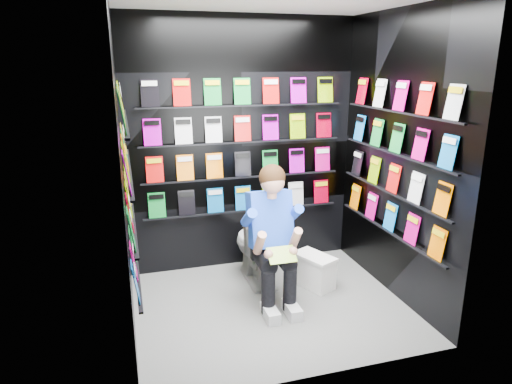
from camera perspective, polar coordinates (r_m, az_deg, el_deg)
name	(u,v)px	position (r m, az deg, el deg)	size (l,w,h in m)	color
floor	(271,306)	(4.28, 1.87, -14.08)	(2.40, 2.40, 0.00)	slate
wall_back	(242,146)	(4.74, -1.77, 5.72)	(2.40, 0.04, 2.60)	black
wall_front	(322,201)	(2.90, 8.27, -1.13)	(2.40, 0.04, 2.60)	black
wall_left	(123,177)	(3.62, -16.32, 1.81)	(0.04, 2.00, 2.60)	black
wall_right	(398,159)	(4.33, 17.36, 3.99)	(0.04, 2.00, 2.60)	black
comics_back	(243,146)	(4.71, -1.68, 5.72)	(2.10, 0.06, 1.37)	red
comics_left	(127,176)	(3.62, -15.85, 1.93)	(0.06, 1.70, 1.37)	red
comics_right	(395,158)	(4.31, 17.03, 4.04)	(0.06, 1.70, 1.37)	red
toilet	(257,246)	(4.60, 0.13, -6.74)	(0.42, 0.75, 0.73)	white
longbox	(314,272)	(4.60, 7.25, -9.88)	(0.22, 0.39, 0.30)	white
longbox_lid	(315,257)	(4.53, 7.33, -8.02)	(0.24, 0.41, 0.03)	white
reader	(269,220)	(4.12, 1.64, -3.53)	(0.52, 0.76, 1.40)	blue
held_comic	(282,255)	(3.88, 3.22, -7.84)	(0.24, 0.01, 0.17)	green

